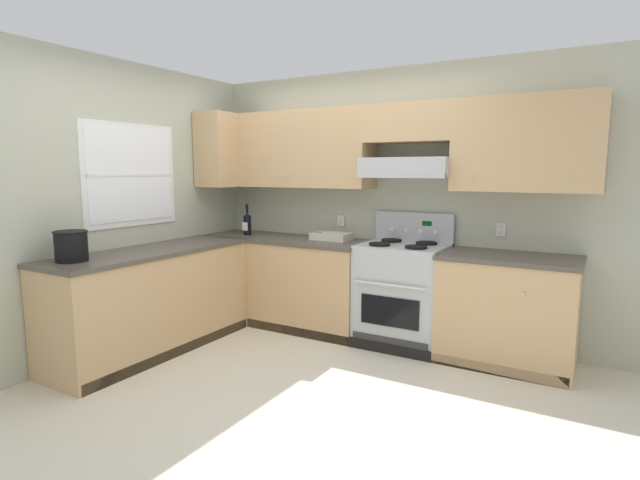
% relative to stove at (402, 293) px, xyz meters
% --- Properties ---
extents(ground_plane, '(7.04, 7.04, 0.00)m').
position_rel_stove_xyz_m(ground_plane, '(-0.61, -1.25, -0.48)').
color(ground_plane, beige).
extents(wall_back, '(4.68, 0.57, 2.55)m').
position_rel_stove_xyz_m(wall_back, '(-0.20, 0.27, 1.00)').
color(wall_back, '#B7BAA3').
rests_on(wall_back, ground_plane).
extents(wall_left, '(0.47, 4.00, 2.55)m').
position_rel_stove_xyz_m(wall_left, '(-2.20, -1.03, 0.87)').
color(wall_left, '#B7BAA3').
rests_on(wall_left, ground_plane).
extents(counter_back_run, '(3.60, 0.65, 0.91)m').
position_rel_stove_xyz_m(counter_back_run, '(-0.44, -0.01, -0.03)').
color(counter_back_run, tan).
rests_on(counter_back_run, ground_plane).
extents(counter_left_run, '(0.63, 1.91, 0.91)m').
position_rel_stove_xyz_m(counter_left_run, '(-1.85, -1.26, -0.03)').
color(counter_left_run, tan).
rests_on(counter_left_run, ground_plane).
extents(stove, '(0.76, 0.62, 1.20)m').
position_rel_stove_xyz_m(stove, '(0.00, 0.00, 0.00)').
color(stove, '#B7BABC').
rests_on(stove, ground_plane).
extents(wine_bottle, '(0.08, 0.08, 0.33)m').
position_rel_stove_xyz_m(wine_bottle, '(-1.73, -0.05, 0.56)').
color(wine_bottle, black).
rests_on(wine_bottle, counter_back_run).
extents(bowl, '(0.38, 0.23, 0.07)m').
position_rel_stove_xyz_m(bowl, '(-0.77, 0.06, 0.46)').
color(bowl, beige).
rests_on(bowl, counter_back_run).
extents(bucket, '(0.25, 0.25, 0.23)m').
position_rel_stove_xyz_m(bucket, '(-1.91, -1.94, 0.55)').
color(bucket, black).
rests_on(bucket, counter_left_run).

